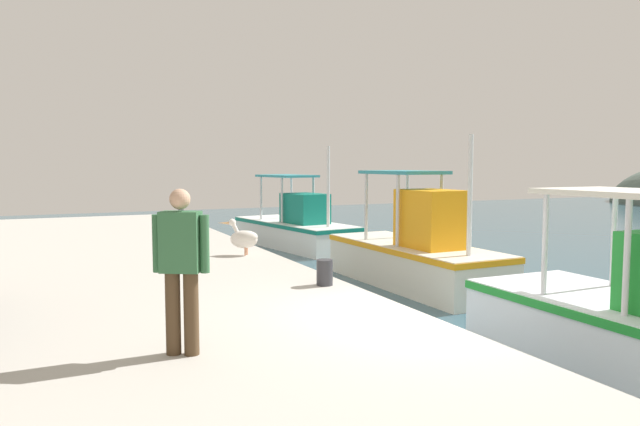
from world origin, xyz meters
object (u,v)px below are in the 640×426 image
at_px(fishing_boat_nearest, 296,228).
at_px(mooring_bollard_nearest, 181,216).
at_px(fishing_boat_second, 416,254).
at_px(fisherman_standing, 181,263).
at_px(pelican, 244,238).
at_px(mooring_bollard_second, 325,272).

distance_m(fishing_boat_nearest, mooring_bollard_nearest, 4.20).
height_order(fishing_boat_second, fisherman_standing, fishing_boat_second).
distance_m(pelican, fisherman_standing, 6.93).
height_order(fishing_boat_nearest, fisherman_standing, fishing_boat_nearest).
relative_size(fishing_boat_second, mooring_bollard_second, 11.97).
relative_size(fishing_boat_second, pelican, 5.92).
height_order(fishing_boat_second, pelican, fishing_boat_second).
relative_size(fishing_boat_second, mooring_bollard_nearest, 11.69).
xyz_separation_m(mooring_bollard_nearest, mooring_bollard_second, (12.04, 0.00, -0.01)).
bearing_deg(mooring_bollard_second, pelican, -176.16).
xyz_separation_m(fishing_boat_nearest, fisherman_standing, (12.30, -6.37, 1.13)).
xyz_separation_m(fishing_boat_second, mooring_bollard_second, (2.46, -3.51, 0.26)).
bearing_deg(mooring_bollard_nearest, fishing_boat_nearest, 55.38).
distance_m(fishing_boat_nearest, pelican, 7.00).
relative_size(fishing_boat_nearest, fishing_boat_second, 1.12).
bearing_deg(mooring_bollard_second, fisherman_standing, -48.03).
relative_size(fisherman_standing, mooring_bollard_nearest, 3.99).
height_order(pelican, mooring_bollard_nearest, pelican).
bearing_deg(fishing_boat_second, fishing_boat_nearest, -179.46).
height_order(pelican, fisherman_standing, fisherman_standing).
bearing_deg(fishing_boat_nearest, mooring_bollard_nearest, -124.62).
bearing_deg(pelican, mooring_bollard_nearest, 178.27).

